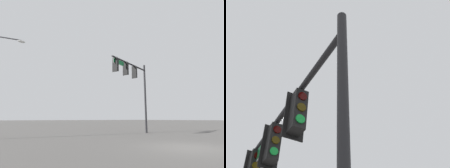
% 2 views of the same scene
% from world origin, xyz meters
% --- Properties ---
extents(signal_pole_near, '(5.80, 1.71, 7.36)m').
position_xyz_m(signal_pole_near, '(-3.28, -7.20, 5.42)').
color(signal_pole_near, black).
rests_on(signal_pole_near, ground_plane).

